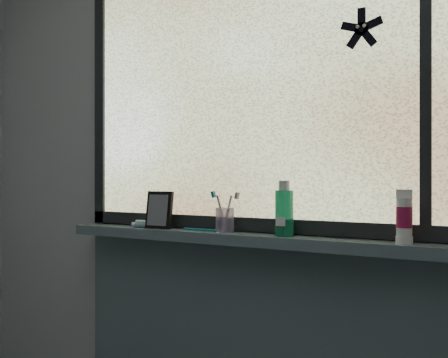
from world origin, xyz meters
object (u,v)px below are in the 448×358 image
toothbrush_cup (225,220)px  vanity_mirror (159,210)px  mouthwash_bottle (284,208)px  cream_tube (404,215)px

toothbrush_cup → vanity_mirror: bearing=-178.2°
toothbrush_cup → mouthwash_bottle: bearing=-1.7°
vanity_mirror → mouthwash_bottle: 0.54m
toothbrush_cup → mouthwash_bottle: (0.24, -0.01, 0.05)m
cream_tube → toothbrush_cup: bearing=179.6°
vanity_mirror → cream_tube: same height
toothbrush_cup → cream_tube: 0.65m
cream_tube → mouthwash_bottle: bearing=-179.6°
mouthwash_bottle → cream_tube: (0.40, 0.00, -0.01)m
toothbrush_cup → cream_tube: size_ratio=0.76×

